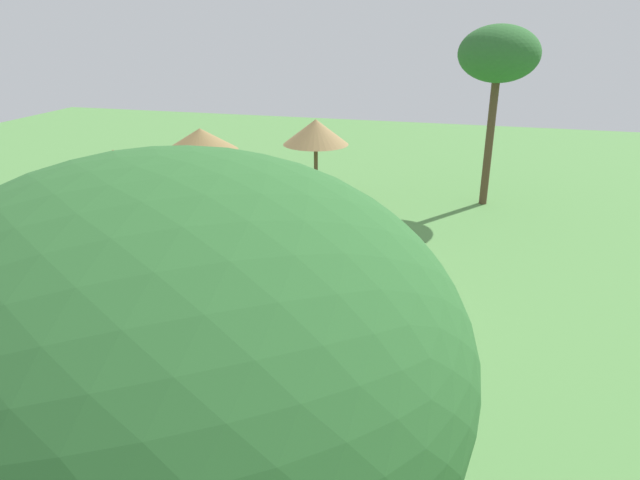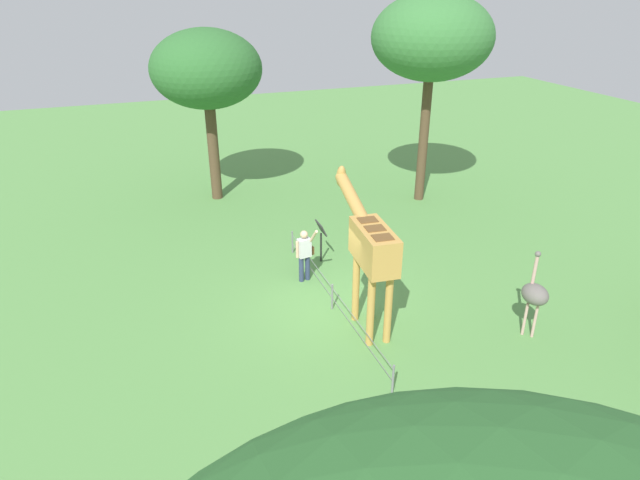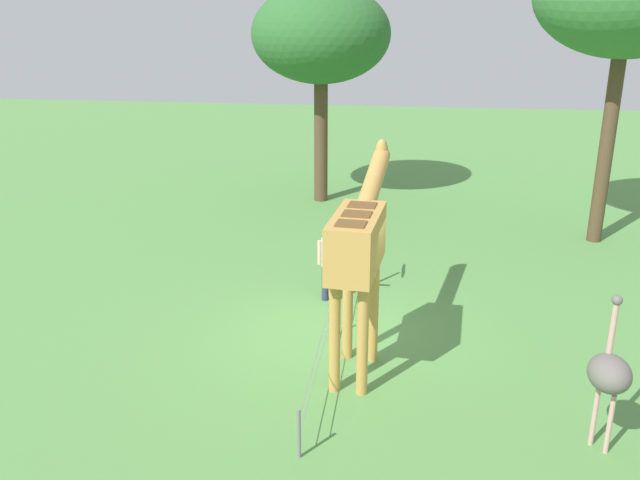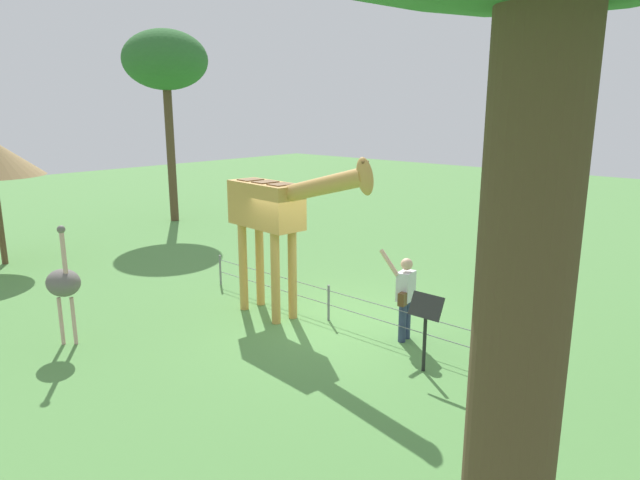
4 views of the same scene
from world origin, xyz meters
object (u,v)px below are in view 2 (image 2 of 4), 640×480
object	(u,v)px
giraffe	(369,245)
tree_northeast	(206,70)
ostrich	(535,294)
visitor	(305,252)
info_sign	(321,233)
tree_east	(432,38)

from	to	relation	value
giraffe	tree_northeast	distance (m)	10.63
tree_northeast	giraffe	bearing A→B (deg)	-169.07
giraffe	ostrich	world-z (taller)	giraffe
visitor	info_sign	size ratio (longest dim) A/B	1.31
ostrich	tree_east	distance (m)	10.50
giraffe	info_sign	xyz separation A→B (m)	(3.56, -0.08, -1.27)
visitor	tree_northeast	distance (m)	8.59
info_sign	tree_northeast	bearing A→B (deg)	17.26
visitor	giraffe	bearing A→B (deg)	-163.64
tree_east	tree_northeast	xyz separation A→B (m)	(2.87, 7.53, -1.09)
tree_northeast	info_sign	xyz separation A→B (m)	(-6.53, -2.03, -4.00)
tree_east	info_sign	size ratio (longest dim) A/B	5.75
visitor	tree_east	distance (m)	9.38
tree_east	giraffe	bearing A→B (deg)	142.30
giraffe	tree_northeast	xyz separation A→B (m)	(10.09, 1.95, 2.73)
giraffe	tree_northeast	bearing A→B (deg)	10.93
tree_northeast	info_sign	size ratio (longest dim) A/B	4.85
giraffe	tree_east	world-z (taller)	tree_east
ostrich	tree_northeast	distance (m)	13.66
giraffe	info_sign	distance (m)	3.78
tree_east	tree_northeast	distance (m)	8.13
ostrich	info_sign	xyz separation A→B (m)	(5.41, 3.42, -0.23)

